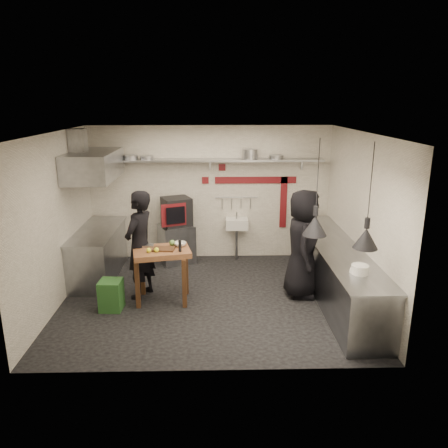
{
  "coord_description": "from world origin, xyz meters",
  "views": [
    {
      "loc": [
        0.06,
        -6.9,
        3.3
      ],
      "look_at": [
        0.24,
        0.3,
        1.24
      ],
      "focal_mm": 35.0,
      "sensor_mm": 36.0,
      "label": 1
    }
  ],
  "objects_px": {
    "prep_table": "(163,275)",
    "chef_left": "(140,245)",
    "combi_oven": "(177,212)",
    "chef_right": "(303,244)",
    "green_bin": "(111,295)",
    "oven_stand": "(177,243)"
  },
  "relations": [
    {
      "from": "chef_left",
      "to": "combi_oven",
      "type": "bearing_deg",
      "value": -174.08
    },
    {
      "from": "prep_table",
      "to": "chef_left",
      "type": "bearing_deg",
      "value": 140.84
    },
    {
      "from": "combi_oven",
      "to": "chef_right",
      "type": "height_order",
      "value": "chef_right"
    },
    {
      "from": "green_bin",
      "to": "prep_table",
      "type": "height_order",
      "value": "prep_table"
    },
    {
      "from": "combi_oven",
      "to": "chef_left",
      "type": "height_order",
      "value": "chef_left"
    },
    {
      "from": "combi_oven",
      "to": "prep_table",
      "type": "relative_size",
      "value": 0.63
    },
    {
      "from": "oven_stand",
      "to": "chef_left",
      "type": "height_order",
      "value": "chef_left"
    },
    {
      "from": "green_bin",
      "to": "chef_left",
      "type": "xyz_separation_m",
      "value": [
        0.42,
        0.51,
        0.68
      ]
    },
    {
      "from": "chef_left",
      "to": "chef_right",
      "type": "relative_size",
      "value": 1.0
    },
    {
      "from": "oven_stand",
      "to": "green_bin",
      "type": "xyz_separation_m",
      "value": [
        -0.89,
        -2.16,
        -0.15
      ]
    },
    {
      "from": "green_bin",
      "to": "combi_oven",
      "type": "bearing_deg",
      "value": 67.11
    },
    {
      "from": "green_bin",
      "to": "chef_left",
      "type": "bearing_deg",
      "value": 50.66
    },
    {
      "from": "oven_stand",
      "to": "chef_left",
      "type": "xyz_separation_m",
      "value": [
        -0.48,
        -1.65,
        0.53
      ]
    },
    {
      "from": "combi_oven",
      "to": "oven_stand",
      "type": "bearing_deg",
      "value": 151.29
    },
    {
      "from": "combi_oven",
      "to": "chef_right",
      "type": "bearing_deg",
      "value": -59.25
    },
    {
      "from": "oven_stand",
      "to": "green_bin",
      "type": "bearing_deg",
      "value": -135.16
    },
    {
      "from": "chef_left",
      "to": "chef_right",
      "type": "bearing_deg",
      "value": 112.03
    },
    {
      "from": "green_bin",
      "to": "chef_right",
      "type": "bearing_deg",
      "value": 8.54
    },
    {
      "from": "combi_oven",
      "to": "chef_left",
      "type": "xyz_separation_m",
      "value": [
        -0.5,
        -1.65,
        -0.16
      ]
    },
    {
      "from": "combi_oven",
      "to": "green_bin",
      "type": "relative_size",
      "value": 1.16
    },
    {
      "from": "prep_table",
      "to": "chef_left",
      "type": "height_order",
      "value": "chef_left"
    },
    {
      "from": "oven_stand",
      "to": "green_bin",
      "type": "relative_size",
      "value": 1.6
    }
  ]
}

